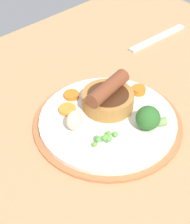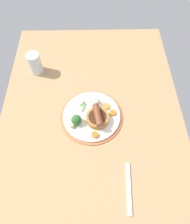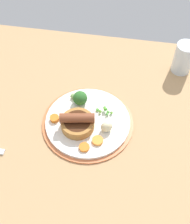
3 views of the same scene
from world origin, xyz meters
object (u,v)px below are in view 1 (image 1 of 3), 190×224
(carrot_slice_3, at_px, (139,90))
(broccoli_floret_near, at_px, (149,118))
(sausage_pudding, at_px, (108,97))
(potato_chunk_0, at_px, (74,120))
(pea_pile, at_px, (105,137))
(carrot_slice_4, at_px, (71,95))
(fork, at_px, (158,38))
(dinner_plate, at_px, (109,123))
(carrot_slice_0, at_px, (67,109))

(carrot_slice_3, bearing_deg, broccoli_floret_near, -128.75)
(sausage_pudding, height_order, potato_chunk_0, sausage_pudding)
(pea_pile, bearing_deg, carrot_slice_4, 74.04)
(carrot_slice_3, height_order, fork, carrot_slice_3)
(dinner_plate, distance_m, sausage_pudding, 0.05)
(carrot_slice_0, distance_m, carrot_slice_3, 0.15)
(carrot_slice_4, bearing_deg, sausage_pudding, -64.84)
(carrot_slice_3, height_order, carrot_slice_4, carrot_slice_3)
(carrot_slice_3, bearing_deg, sausage_pudding, 169.97)
(broccoli_floret_near, xyz_separation_m, fork, (0.26, 0.19, -0.03))
(broccoli_floret_near, relative_size, potato_chunk_0, 1.59)
(carrot_slice_3, distance_m, fork, 0.24)
(broccoli_floret_near, bearing_deg, pea_pile, 13.70)
(dinner_plate, relative_size, carrot_slice_4, 9.26)
(fork, bearing_deg, carrot_slice_0, -166.01)
(sausage_pudding, bearing_deg, dinner_plate, 39.40)
(sausage_pudding, distance_m, carrot_slice_0, 0.08)
(pea_pile, bearing_deg, fork, 26.11)
(broccoli_floret_near, bearing_deg, carrot_slice_3, -97.28)
(carrot_slice_4, bearing_deg, potato_chunk_0, -127.40)
(broccoli_floret_near, height_order, fork, broccoli_floret_near)
(sausage_pudding, bearing_deg, carrot_slice_0, -41.73)
(dinner_plate, distance_m, carrot_slice_4, 0.10)
(carrot_slice_0, xyz_separation_m, carrot_slice_3, (0.14, -0.05, 0.00))
(carrot_slice_0, height_order, carrot_slice_3, carrot_slice_3)
(dinner_plate, xyz_separation_m, carrot_slice_3, (0.10, 0.02, 0.01))
(pea_pile, distance_m, carrot_slice_0, 0.10)
(dinner_plate, xyz_separation_m, potato_chunk_0, (-0.06, 0.03, 0.03))
(broccoli_floret_near, relative_size, carrot_slice_3, 2.04)
(dinner_plate, relative_size, carrot_slice_3, 10.04)
(pea_pile, height_order, potato_chunk_0, potato_chunk_0)
(fork, bearing_deg, dinner_plate, -152.86)
(potato_chunk_0, bearing_deg, broccoli_floret_near, -42.87)
(carrot_slice_4, bearing_deg, pea_pile, -105.96)
(broccoli_floret_near, bearing_deg, dinner_plate, -28.07)
(dinner_plate, bearing_deg, broccoli_floret_near, -59.54)
(potato_chunk_0, xyz_separation_m, carrot_slice_4, (0.05, 0.07, -0.01))
(sausage_pudding, xyz_separation_m, carrot_slice_3, (0.07, -0.01, -0.01))
(sausage_pudding, distance_m, fork, 0.30)
(carrot_slice_3, bearing_deg, carrot_slice_4, 142.30)
(dinner_plate, height_order, carrot_slice_0, carrot_slice_0)
(broccoli_floret_near, distance_m, carrot_slice_3, 0.10)
(sausage_pudding, distance_m, carrot_slice_4, 0.08)
(carrot_slice_4, bearing_deg, broccoli_floret_near, -74.79)
(sausage_pudding, height_order, pea_pile, sausage_pudding)
(sausage_pudding, height_order, carrot_slice_4, sausage_pudding)
(carrot_slice_3, relative_size, fork, 0.15)
(broccoli_floret_near, bearing_deg, sausage_pudding, -51.58)
(pea_pile, relative_size, potato_chunk_0, 1.50)
(carrot_slice_3, relative_size, carrot_slice_4, 0.92)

